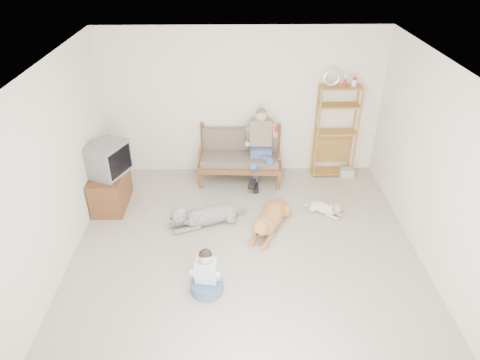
{
  "coord_description": "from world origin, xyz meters",
  "views": [
    {
      "loc": [
        -0.17,
        -4.49,
        4.15
      ],
      "look_at": [
        -0.07,
        1.0,
        0.81
      ],
      "focal_mm": 32.0,
      "sensor_mm": 36.0,
      "label": 1
    }
  ],
  "objects_px": {
    "loveseat": "(240,155)",
    "golden_retriever": "(269,219)",
    "etagere": "(336,131)",
    "tv_stand": "(110,189)"
  },
  "relations": [
    {
      "from": "loveseat",
      "to": "etagere",
      "type": "relative_size",
      "value": 0.76
    },
    {
      "from": "loveseat",
      "to": "tv_stand",
      "type": "height_order",
      "value": "loveseat"
    },
    {
      "from": "etagere",
      "to": "loveseat",
      "type": "bearing_deg",
      "value": -175.42
    },
    {
      "from": "loveseat",
      "to": "golden_retriever",
      "type": "distance_m",
      "value": 1.64
    },
    {
      "from": "loveseat",
      "to": "golden_retriever",
      "type": "xyz_separation_m",
      "value": [
        0.43,
        -1.55,
        -0.31
      ]
    },
    {
      "from": "tv_stand",
      "to": "etagere",
      "type": "bearing_deg",
      "value": 14.35
    },
    {
      "from": "tv_stand",
      "to": "golden_retriever",
      "type": "height_order",
      "value": "tv_stand"
    },
    {
      "from": "loveseat",
      "to": "etagere",
      "type": "height_order",
      "value": "etagere"
    },
    {
      "from": "etagere",
      "to": "tv_stand",
      "type": "distance_m",
      "value": 4.09
    },
    {
      "from": "etagere",
      "to": "golden_retriever",
      "type": "height_order",
      "value": "etagere"
    }
  ]
}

